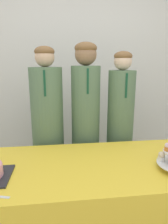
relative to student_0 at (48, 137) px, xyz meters
name	(u,v)px	position (x,y,z in m)	size (l,w,h in m)	color
wall_back	(78,71)	(0.37, 0.79, 0.59)	(9.00, 0.06, 2.70)	silver
table	(96,209)	(0.37, -0.59, -0.38)	(1.78, 0.75, 0.76)	yellow
student_0	(48,137)	(0.00, 0.00, 0.00)	(0.30, 0.31, 1.60)	#567556
student_1	(85,131)	(0.36, 0.00, 0.04)	(0.27, 0.28, 1.64)	#567556
student_2	(120,134)	(0.72, 0.00, -0.01)	(0.26, 0.26, 1.56)	#567556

